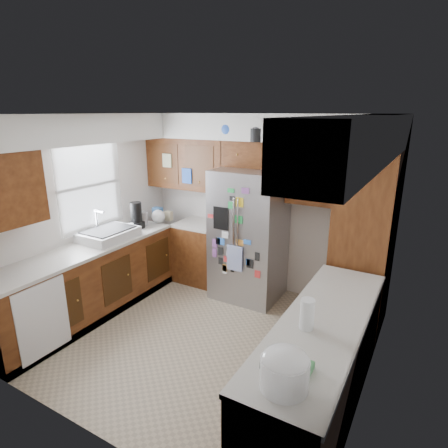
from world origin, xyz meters
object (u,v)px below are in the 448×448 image
(pantry, at_px, (364,243))
(fridge, at_px, (249,235))
(paper_towel, at_px, (307,314))
(rice_cooker, at_px, (285,368))

(pantry, distance_m, fridge, 1.51)
(fridge, distance_m, paper_towel, 2.35)
(pantry, bearing_deg, rice_cooker, -90.01)
(pantry, xyz_separation_m, paper_towel, (-0.09, -1.81, -0.03))
(pantry, relative_size, paper_towel, 8.73)
(pantry, height_order, paper_towel, pantry)
(fridge, distance_m, rice_cooker, 2.97)
(fridge, xyz_separation_m, paper_towel, (1.41, -1.87, 0.14))
(rice_cooker, bearing_deg, paper_towel, 97.00)
(pantry, relative_size, rice_cooker, 7.00)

